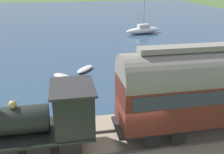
# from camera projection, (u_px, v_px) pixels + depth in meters

# --- Properties ---
(ground_plane) EXTENTS (200.00, 200.00, 0.00)m
(ground_plane) POSITION_uv_depth(u_px,v_px,m) (131.00, 150.00, 12.89)
(ground_plane) COLOR #476033
(harbor_water) EXTENTS (80.00, 80.00, 0.01)m
(harbor_water) POSITION_uv_depth(u_px,v_px,m) (75.00, 19.00, 52.54)
(harbor_water) COLOR #2D4760
(harbor_water) RESTS_ON ground
(rail_embankment) EXTENTS (5.52, 56.00, 0.51)m
(rail_embankment) POSITION_uv_depth(u_px,v_px,m) (130.00, 144.00, 13.01)
(rail_embankment) COLOR gray
(rail_embankment) RESTS_ON ground
(steam_locomotive) EXTENTS (2.50, 5.43, 3.53)m
(steam_locomotive) POSITION_uv_depth(u_px,v_px,m) (48.00, 116.00, 11.61)
(steam_locomotive) COLOR black
(steam_locomotive) RESTS_ON rail_embankment
(passenger_coach) EXTENTS (2.31, 10.24, 4.56)m
(passenger_coach) POSITION_uv_depth(u_px,v_px,m) (218.00, 85.00, 12.79)
(passenger_coach) COLOR black
(passenger_coach) RESTS_ON rail_embankment
(sailboat_white) EXTENTS (2.61, 5.80, 6.18)m
(sailboat_white) POSITION_uv_depth(u_px,v_px,m) (143.00, 30.00, 39.09)
(sailboat_white) COLOR white
(sailboat_white) RESTS_ON harbor_water
(rowboat_far_out) EXTENTS (2.20, 2.01, 0.48)m
(rowboat_far_out) POSITION_uv_depth(u_px,v_px,m) (63.00, 77.00, 21.53)
(rowboat_far_out) COLOR #B7B2A3
(rowboat_far_out) RESTS_ON harbor_water
(rowboat_mid_harbor) EXTENTS (1.80, 2.13, 0.37)m
(rowboat_mid_harbor) POSITION_uv_depth(u_px,v_px,m) (150.00, 74.00, 22.49)
(rowboat_mid_harbor) COLOR beige
(rowboat_mid_harbor) RESTS_ON harbor_water
(rowboat_off_pier) EXTENTS (2.32, 2.01, 0.31)m
(rowboat_off_pier) POSITION_uv_depth(u_px,v_px,m) (85.00, 69.00, 23.68)
(rowboat_off_pier) COLOR beige
(rowboat_off_pier) RESTS_ON harbor_water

